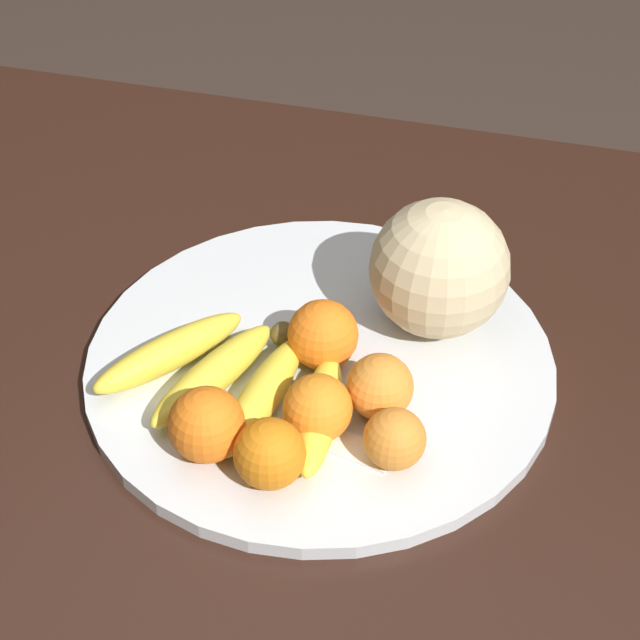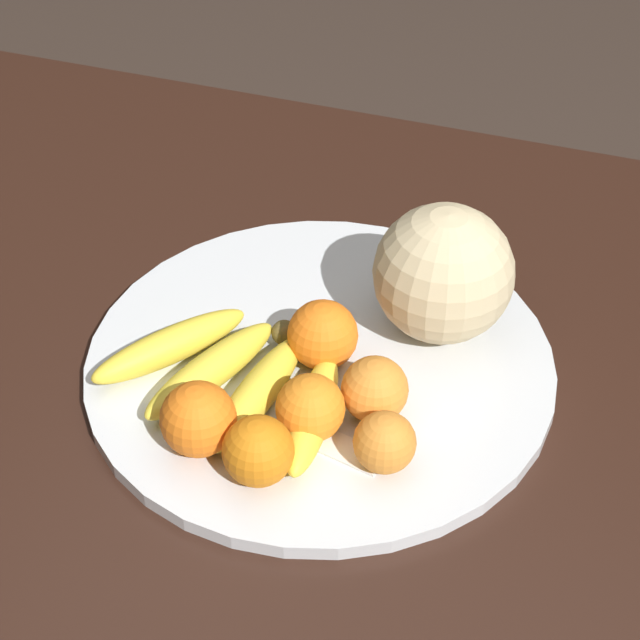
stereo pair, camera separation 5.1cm
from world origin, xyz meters
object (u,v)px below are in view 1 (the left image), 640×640
(orange_front_left, at_px, (380,387))
(orange_back_left, at_px, (207,425))
(orange_top_small, at_px, (395,439))
(banana_bunch, at_px, (237,381))
(produce_tag, at_px, (342,443))
(melon, at_px, (439,268))
(orange_front_right, at_px, (270,454))
(fruit_bowl, at_px, (320,363))
(orange_back_right, at_px, (323,335))
(orange_mid_center, at_px, (314,408))
(kitchen_table, at_px, (355,405))

(orange_front_left, bearing_deg, orange_back_left, 33.19)
(orange_top_small, bearing_deg, banana_bunch, -14.95)
(orange_front_left, height_order, orange_top_small, orange_front_left)
(banana_bunch, xyz_separation_m, produce_tag, (-0.11, 0.04, -0.02))
(melon, bearing_deg, orange_front_right, 67.40)
(fruit_bowl, xyz_separation_m, orange_back_right, (-0.00, 0.00, 0.04))
(melon, height_order, orange_mid_center, melon)
(kitchen_table, distance_m, orange_back_left, 0.27)
(kitchen_table, bearing_deg, fruit_bowl, 67.44)
(orange_mid_center, bearing_deg, orange_back_right, -79.73)
(melon, bearing_deg, fruit_bowl, 39.63)
(orange_back_right, xyz_separation_m, produce_tag, (-0.05, 0.10, -0.03))
(banana_bunch, xyz_separation_m, orange_back_right, (-0.07, -0.07, 0.02))
(fruit_bowl, bearing_deg, orange_front_right, 89.40)
(kitchen_table, bearing_deg, melon, -161.92)
(fruit_bowl, distance_m, orange_front_left, 0.10)
(melon, height_order, orange_back_right, melon)
(orange_mid_center, distance_m, orange_top_small, 0.08)
(orange_front_left, xyz_separation_m, orange_mid_center, (0.05, 0.04, 0.00))
(fruit_bowl, relative_size, orange_front_right, 7.29)
(banana_bunch, bearing_deg, produce_tag, 86.79)
(kitchen_table, bearing_deg, orange_back_right, 71.83)
(orange_front_left, height_order, orange_mid_center, same)
(orange_front_right, distance_m, orange_back_left, 0.07)
(banana_bunch, distance_m, produce_tag, 0.12)
(orange_back_left, xyz_separation_m, orange_top_small, (-0.16, -0.03, -0.01))
(orange_back_left, distance_m, orange_top_small, 0.17)
(kitchen_table, relative_size, orange_back_right, 20.66)
(orange_mid_center, relative_size, produce_tag, 0.62)
(melon, xyz_separation_m, orange_front_right, (0.10, 0.25, -0.04))
(kitchen_table, bearing_deg, produce_tag, 98.57)
(kitchen_table, relative_size, orange_mid_center, 22.47)
(orange_back_right, relative_size, orange_top_small, 1.23)
(banana_bunch, height_order, orange_back_right, orange_back_right)
(melon, distance_m, orange_back_left, 0.29)
(orange_front_right, distance_m, orange_mid_center, 0.07)
(orange_mid_center, height_order, produce_tag, orange_mid_center)
(orange_back_right, bearing_deg, banana_bunch, 45.07)
(banana_bunch, bearing_deg, orange_front_right, 48.68)
(orange_back_left, relative_size, orange_back_right, 1.00)
(melon, relative_size, orange_back_left, 2.02)
(banana_bunch, distance_m, orange_back_right, 0.10)
(fruit_bowl, xyz_separation_m, melon, (-0.10, -0.08, 0.08))
(orange_front_left, distance_m, orange_back_left, 0.16)
(melon, xyz_separation_m, orange_back_left, (0.17, 0.23, -0.04))
(orange_mid_center, bearing_deg, orange_top_small, 168.82)
(fruit_bowl, bearing_deg, melon, -140.37)
(kitchen_table, xyz_separation_m, fruit_bowl, (0.02, 0.06, 0.11))
(melon, relative_size, produce_tag, 1.37)
(orange_top_small, bearing_deg, orange_back_left, 11.18)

